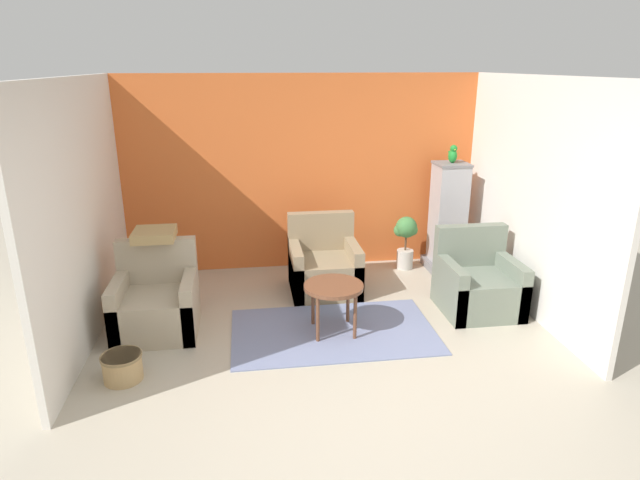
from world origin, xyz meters
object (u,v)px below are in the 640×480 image
Objects in this scene: coffee_table at (334,290)px; armchair_middle at (324,267)px; wicker_basket at (122,366)px; birdcage at (448,219)px; armchair_left at (157,304)px; armchair_right at (477,285)px; potted_plant at (406,237)px; parrot at (453,154)px.

armchair_middle reaches higher than coffee_table.
coffee_table is at bearing 17.05° from wicker_basket.
armchair_left is at bearing -160.28° from birdcage.
coffee_table is at bearing -169.72° from armchair_right.
armchair_right is 0.63× the size of birdcage.
armchair_middle is at bearing -154.43° from potted_plant.
parrot reaches higher than potted_plant.
potted_plant is 3.93m from wicker_basket.
parrot is 0.67× the size of wicker_basket.
armchair_middle is at bearing -164.05° from birdcage.
coffee_table is 2.08m from wicker_basket.
armchair_right is 3.75m from wicker_basket.
birdcage is (1.78, 1.57, 0.22)m from coffee_table.
birdcage reaches higher than potted_plant.
birdcage reaches higher than armchair_right.
armchair_right is at bearing 13.99° from wicker_basket.
potted_plant is (3.03, 1.35, 0.15)m from armchair_left.
coffee_table is at bearing -138.53° from birdcage.
coffee_table is 0.42× the size of birdcage.
parrot is (0.00, 0.00, 0.85)m from birdcage.
armchair_left is at bearing -160.25° from parrot.
wicker_basket is (-3.64, -0.91, -0.16)m from armchair_right.
birdcage reaches higher than wicker_basket.
armchair_left and armchair_middle have the same top height.
coffee_table is at bearing -138.49° from parrot.
armchair_right is (3.46, 0.01, 0.00)m from armchair_left.
wicker_basket is at bearing -140.26° from armchair_middle.
wicker_basket is (-3.75, -2.18, -0.55)m from birdcage.
wicker_basket is (-3.21, -2.25, -0.31)m from potted_plant.
armchair_left is 3.99m from parrot.
armchair_middle is 3.87× the size of parrot.
coffee_table is 2.07m from potted_plant.
potted_plant is (-0.53, 0.08, -0.25)m from birdcage.
parrot is at bearing 41.51° from coffee_table.
birdcage is 4.37m from wicker_basket.
coffee_table reaches higher than wicker_basket.
potted_plant is at bearing 35.04° from wicker_basket.
armchair_middle is 1.83m from birdcage.
armchair_left is at bearing 78.89° from wicker_basket.
armchair_right and armchair_middle have the same top height.
birdcage is 4.08× the size of wicker_basket.
potted_plant is at bearing 107.56° from armchair_right.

